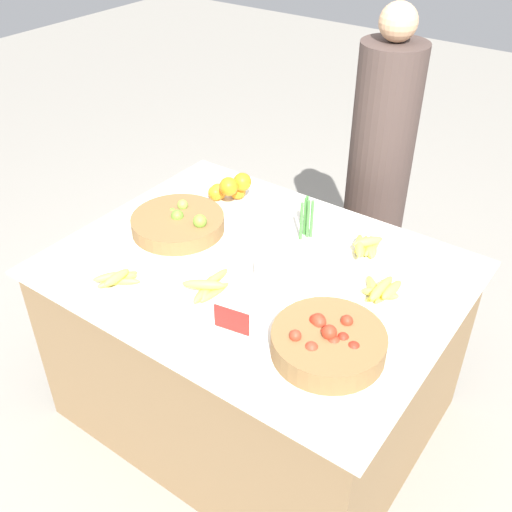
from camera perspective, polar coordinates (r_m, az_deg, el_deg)
ground_plane at (r=2.77m, az=0.00°, el=-14.13°), size 12.00×12.00×0.00m
market_table at (r=2.49m, az=0.00°, el=-8.28°), size 1.47×1.13×0.78m
lime_bowl at (r=2.45m, az=-7.42°, el=3.17°), size 0.38×0.38×0.11m
tomato_basket at (r=1.88m, az=6.87°, el=-8.15°), size 0.36×0.36×0.12m
orange_pile at (r=2.61m, az=-2.54°, el=6.47°), size 0.18×0.15×0.14m
metal_bowl at (r=2.17m, az=3.78°, el=-1.35°), size 0.30×0.30×0.06m
price_sign at (r=1.94m, az=-2.33°, el=-6.12°), size 0.12×0.03×0.09m
veg_bundle at (r=2.37m, az=4.83°, el=3.62°), size 0.05×0.07×0.17m
banana_bunch_front_left at (r=2.10m, az=-4.60°, el=-2.95°), size 0.15×0.20×0.06m
banana_bunch_middle_right at (r=2.20m, az=-13.08°, el=-2.09°), size 0.14×0.16×0.06m
banana_bunch_front_center at (r=2.34m, az=10.51°, el=0.98°), size 0.12×0.20×0.06m
banana_bunch_middle_left at (r=2.12m, az=11.92°, el=-3.27°), size 0.16×0.17×0.06m
vendor_person at (r=2.95m, az=11.44°, el=6.70°), size 0.29×0.29×1.56m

